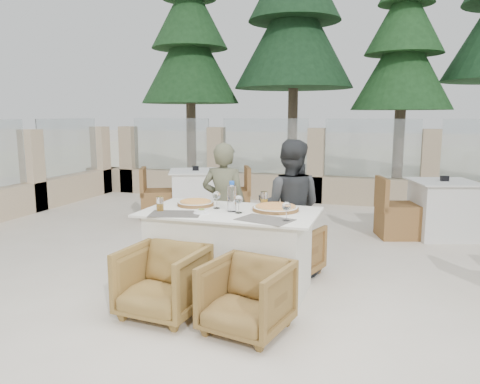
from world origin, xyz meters
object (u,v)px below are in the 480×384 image
(pizza_right, at_px, (276,208))
(beer_glass_left, at_px, (160,204))
(armchair_near_right, at_px, (247,297))
(wine_glass_near, at_px, (239,203))
(diner_left, at_px, (224,205))
(wine_glass_corner, at_px, (286,210))
(water_bottle, at_px, (232,196))
(pizza_left, at_px, (196,203))
(dining_table, at_px, (230,251))
(beer_glass_right, at_px, (264,199))
(armchair_far_left, at_px, (219,239))
(diner_right, at_px, (290,207))
(bg_table_b, at_px, (442,209))
(wine_glass_centre, at_px, (217,199))
(armchair_near_left, at_px, (163,281))
(bg_table_a, at_px, (196,194))
(armchair_far_right, at_px, (290,250))
(olive_dish, at_px, (202,211))

(pizza_right, xyz_separation_m, beer_glass_left, (-1.01, -0.34, 0.04))
(pizza_right, bearing_deg, armchair_near_right, -90.11)
(wine_glass_near, xyz_separation_m, diner_left, (-0.41, 0.77, -0.18))
(pizza_right, distance_m, wine_glass_corner, 0.44)
(armchair_near_right, bearing_deg, water_bottle, 128.39)
(diner_left, bearing_deg, pizza_left, 77.66)
(dining_table, bearing_deg, beer_glass_right, 53.30)
(armchair_far_left, height_order, diner_right, diner_right)
(diner_right, relative_size, bg_table_b, 0.85)
(armchair_far_left, distance_m, diner_right, 0.94)
(beer_glass_left, height_order, bg_table_b, beer_glass_left)
(beer_glass_left, xyz_separation_m, armchair_near_right, (1.01, -0.57, -0.56))
(dining_table, distance_m, beer_glass_right, 0.61)
(armchair_far_left, xyz_separation_m, bg_table_b, (2.50, 1.93, 0.12))
(pizza_left, xyz_separation_m, beer_glass_left, (-0.21, -0.35, 0.04))
(pizza_right, distance_m, diner_left, 0.91)
(wine_glass_centre, relative_size, armchair_near_left, 0.29)
(wine_glass_centre, xyz_separation_m, diner_right, (0.58, 0.61, -0.16))
(dining_table, distance_m, wine_glass_near, 0.49)
(water_bottle, distance_m, wine_glass_centre, 0.21)
(beer_glass_right, xyz_separation_m, bg_table_a, (-1.78, 2.50, -0.46))
(armchair_far_left, bearing_deg, wine_glass_near, 137.93)
(beer_glass_left, height_order, diner_left, diner_left)
(wine_glass_centre, bearing_deg, beer_glass_left, -149.40)
(pizza_left, distance_m, diner_left, 0.58)
(armchair_near_right, distance_m, bg_table_b, 3.89)
(armchair_far_right, bearing_deg, pizza_right, 100.94)
(wine_glass_corner, bearing_deg, bg_table_a, 124.70)
(armchair_far_right, height_order, bg_table_a, bg_table_a)
(armchair_near_left, xyz_separation_m, diner_left, (0.04, 1.39, 0.39))
(water_bottle, height_order, olive_dish, water_bottle)
(wine_glass_centre, xyz_separation_m, armchair_far_left, (-0.25, 0.72, -0.60))
(water_bottle, bearing_deg, beer_glass_right, 56.91)
(wine_glass_centre, relative_size, wine_glass_near, 1.00)
(water_bottle, xyz_separation_m, wine_glass_near, (0.08, -0.05, -0.05))
(pizza_left, distance_m, diner_right, 0.99)
(beer_glass_left, bearing_deg, pizza_right, 18.80)
(olive_dish, bearing_deg, armchair_near_right, -44.27)
(armchair_far_left, distance_m, bg_table_a, 2.33)
(diner_right, xyz_separation_m, bg_table_a, (-1.96, 2.14, -0.32))
(wine_glass_centre, height_order, beer_glass_right, wine_glass_centre)
(olive_dish, relative_size, diner_left, 0.08)
(wine_glass_corner, xyz_separation_m, bg_table_b, (1.52, 2.97, -0.48))
(bg_table_a, bearing_deg, armchair_far_right, -71.11)
(pizza_right, relative_size, diner_right, 0.31)
(wine_glass_near, relative_size, wine_glass_corner, 1.00)
(armchair_far_right, relative_size, bg_table_b, 0.36)
(dining_table, bearing_deg, pizza_left, 160.19)
(armchair_far_left, relative_size, diner_right, 0.42)
(bg_table_a, bearing_deg, wine_glass_near, -83.36)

